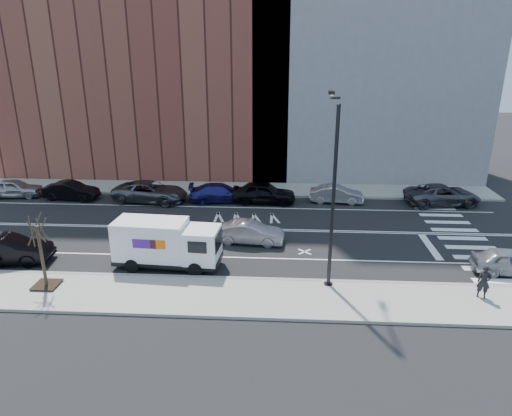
# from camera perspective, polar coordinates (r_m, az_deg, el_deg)

# --- Properties ---
(ground) EXTENTS (120.00, 120.00, 0.00)m
(ground) POSITION_cam_1_polar(r_m,az_deg,el_deg) (30.40, -5.53, -2.57)
(ground) COLOR black
(ground) RESTS_ON ground
(sidewalk_near) EXTENTS (44.00, 3.60, 0.15)m
(sidewalk_near) POSITION_cam_1_polar(r_m,az_deg,el_deg) (22.59, -8.94, -10.76)
(sidewalk_near) COLOR gray
(sidewalk_near) RESTS_ON ground
(sidewalk_far) EXTENTS (44.00, 3.60, 0.15)m
(sidewalk_far) POSITION_cam_1_polar(r_m,az_deg,el_deg) (38.60, -3.58, 2.42)
(sidewalk_far) COLOR gray
(sidewalk_far) RESTS_ON ground
(curb_near) EXTENTS (44.00, 0.25, 0.17)m
(curb_near) POSITION_cam_1_polar(r_m,az_deg,el_deg) (24.12, -8.06, -8.61)
(curb_near) COLOR gray
(curb_near) RESTS_ON ground
(curb_far) EXTENTS (44.00, 0.25, 0.17)m
(curb_far) POSITION_cam_1_polar(r_m,az_deg,el_deg) (36.89, -3.91, 1.61)
(curb_far) COLOR gray
(curb_far) RESTS_ON ground
(crosswalk) EXTENTS (3.00, 14.00, 0.01)m
(crosswalk) POSITION_cam_1_polar(r_m,az_deg,el_deg) (32.15, 23.97, -2.99)
(crosswalk) COLOR white
(crosswalk) RESTS_ON ground
(road_markings) EXTENTS (40.00, 8.60, 0.01)m
(road_markings) POSITION_cam_1_polar(r_m,az_deg,el_deg) (30.40, -5.53, -2.57)
(road_markings) COLOR white
(road_markings) RESTS_ON ground
(bldg_brick) EXTENTS (26.00, 10.00, 22.00)m
(bldg_brick) POSITION_cam_1_polar(r_m,az_deg,el_deg) (45.22, -13.48, 18.49)
(bldg_brick) COLOR brown
(bldg_brick) RESTS_ON ground
(bldg_concrete) EXTENTS (20.00, 10.00, 26.00)m
(bldg_concrete) POSITION_cam_1_polar(r_m,az_deg,el_deg) (44.10, 14.02, 21.05)
(bldg_concrete) COLOR slate
(bldg_concrete) RESTS_ON ground
(streetlight) EXTENTS (0.44, 4.02, 9.34)m
(streetlight) POSITION_cam_1_polar(r_m,az_deg,el_deg) (21.97, 9.57, 2.59)
(streetlight) COLOR black
(streetlight) RESTS_ON ground
(street_tree) EXTENTS (1.20, 1.20, 3.75)m
(street_tree) POSITION_cam_1_polar(r_m,az_deg,el_deg) (24.69, -25.10, -6.16)
(street_tree) COLOR black
(street_tree) RESTS_ON ground
(fedex_van) EXTENTS (5.87, 2.37, 2.63)m
(fedex_van) POSITION_cam_1_polar(r_m,az_deg,el_deg) (25.13, -11.16, -4.32)
(fedex_van) COLOR black
(fedex_van) RESTS_ON ground
(far_parked_a) EXTENTS (4.47, 2.26, 1.46)m
(far_parked_a) POSITION_cam_1_polar(r_m,az_deg,el_deg) (41.26, -28.00, 2.20)
(far_parked_a) COLOR #A2A1A6
(far_parked_a) RESTS_ON ground
(far_parked_b) EXTENTS (4.38, 1.80, 1.41)m
(far_parked_b) POSITION_cam_1_polar(r_m,az_deg,el_deg) (38.72, -22.11, 2.02)
(far_parked_b) COLOR black
(far_parked_b) RESTS_ON ground
(far_parked_c) EXTENTS (5.94, 3.23, 1.58)m
(far_parked_c) POSITION_cam_1_polar(r_m,az_deg,el_deg) (36.26, -13.09, 1.99)
(far_parked_c) COLOR #4E5056
(far_parked_c) RESTS_ON ground
(far_parked_d) EXTENTS (5.04, 2.53, 1.40)m
(far_parked_d) POSITION_cam_1_polar(r_m,az_deg,el_deg) (35.47, -4.44, 1.91)
(far_parked_d) COLOR navy
(far_parked_d) RESTS_ON ground
(far_parked_e) EXTENTS (4.92, 2.13, 1.65)m
(far_parked_e) POSITION_cam_1_polar(r_m,az_deg,el_deg) (35.01, 0.97, 1.94)
(far_parked_e) COLOR black
(far_parked_e) RESTS_ON ground
(far_parked_f) EXTENTS (4.17, 1.74, 1.34)m
(far_parked_f) POSITION_cam_1_polar(r_m,az_deg,el_deg) (35.68, 10.02, 1.72)
(far_parked_f) COLOR #A9A9AE
(far_parked_f) RESTS_ON ground
(far_parked_g) EXTENTS (5.84, 3.26, 1.55)m
(far_parked_g) POSITION_cam_1_polar(r_m,az_deg,el_deg) (37.46, 22.28, 1.55)
(far_parked_g) COLOR #47494E
(far_parked_g) RESTS_ON ground
(driving_sedan) EXTENTS (4.25, 1.80, 1.36)m
(driving_sedan) POSITION_cam_1_polar(r_m,az_deg,el_deg) (27.86, -0.78, -3.07)
(driving_sedan) COLOR #9B9A9F
(driving_sedan) RESTS_ON ground
(near_parked_rear_a) EXTENTS (4.93, 2.20, 1.57)m
(near_parked_rear_a) POSITION_cam_1_polar(r_m,az_deg,el_deg) (28.81, -28.70, -4.60)
(near_parked_rear_a) COLOR black
(near_parked_rear_a) RESTS_ON ground
(near_parked_front) EXTENTS (4.05, 1.86, 1.35)m
(near_parked_front) POSITION_cam_1_polar(r_m,az_deg,el_deg) (27.72, 29.27, -5.86)
(near_parked_front) COLOR #A6A5AA
(near_parked_front) RESTS_ON ground
(pedestrian) EXTENTS (0.69, 0.55, 1.64)m
(pedestrian) POSITION_cam_1_polar(r_m,az_deg,el_deg) (24.14, 26.61, -8.24)
(pedestrian) COLOR black
(pedestrian) RESTS_ON sidewalk_near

